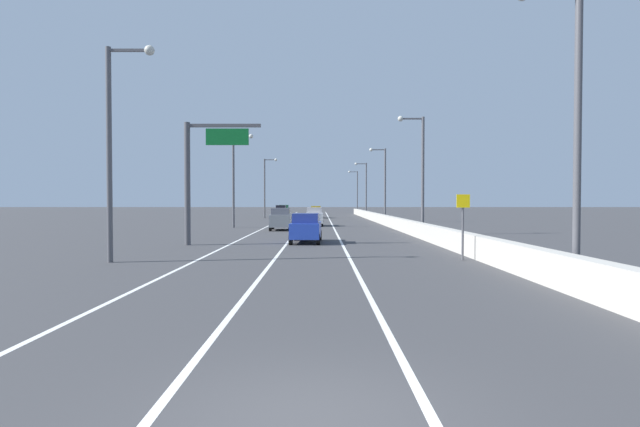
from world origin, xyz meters
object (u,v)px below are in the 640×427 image
Objects in this scene: lamp_post_left_mid at (238,174)px; car_gray_0 at (283,219)px; speed_advisory_sign at (465,222)px; lamp_post_left_far at (268,184)px; lamp_post_right_second at (421,166)px; lamp_post_right_fourth at (366,185)px; lamp_post_right_fifth at (358,189)px; car_black_5 at (283,211)px; lamp_post_right_near at (571,113)px; car_blue_4 at (308,228)px; overhead_sign_gantry at (201,168)px; lamp_post_left_near at (117,137)px; car_white_3 at (316,217)px; car_yellow_1 at (317,212)px; lamp_post_right_third at (385,179)px; car_green_2 at (286,211)px.

lamp_post_left_mid is 7.97m from car_gray_0.
speed_advisory_sign is 0.32× the size of lamp_post_left_far.
lamp_post_right_second and lamp_post_right_fourth have the same top height.
lamp_post_right_fifth is at bearing 63.10° from lamp_post_left_far.
lamp_post_right_second is 72.67m from lamp_post_right_fifth.
lamp_post_right_near is at bearing -77.93° from car_black_5.
lamp_post_left_mid is 2.09× the size of car_blue_4.
lamp_post_right_near reaches higher than overhead_sign_gantry.
lamp_post_left_near is (-1.58, -8.74, 0.75)m from overhead_sign_gantry.
lamp_post_left_mid reaches higher than car_white_3.
car_black_5 is at bearing 88.93° from overhead_sign_gantry.
lamp_post_left_mid reaches higher than car_yellow_1.
car_blue_4 is at bearing -90.30° from car_yellow_1.
lamp_post_left_near reaches higher than speed_advisory_sign.
lamp_post_left_near reaches higher than car_blue_4.
lamp_post_left_mid is at bearing 115.12° from lamp_post_right_near.
lamp_post_right_near is 1.00× the size of lamp_post_left_mid.
car_green_2 is (-14.49, 25.88, -4.47)m from lamp_post_right_third.
speed_advisory_sign is at bearing -91.00° from lamp_post_right_fifth.
speed_advisory_sign is at bearing -75.29° from lamp_post_left_far.
lamp_post_right_second is at bearing 31.78° from overhead_sign_gantry.
lamp_post_right_third is 45.73m from lamp_post_left_near.
lamp_post_left_far is at bearing -177.37° from car_yellow_1.
lamp_post_right_fourth is 15.96m from car_black_5.
car_yellow_1 is at bearing 85.00° from car_gray_0.
lamp_post_right_fifth reaches higher than car_blue_4.
lamp_post_right_third is at bearing 87.88° from speed_advisory_sign.
lamp_post_right_second is 13.94m from car_gray_0.
lamp_post_right_third is 2.14× the size of car_black_5.
lamp_post_left_mid is (0.45, 29.07, 0.00)m from lamp_post_left_near.
lamp_post_left_far is (-16.47, 64.14, 0.00)m from lamp_post_right_near.
lamp_post_left_far is (-16.62, -32.76, 0.00)m from lamp_post_right_fifth.
car_black_5 is (-2.77, 36.40, -0.01)m from car_gray_0.
lamp_post_left_far is at bearing 89.59° from lamp_post_left_near.
lamp_post_right_near is 75.84m from car_green_2.
lamp_post_right_second is at bearing -90.26° from lamp_post_right_third.
car_green_2 is at bearing 78.36° from lamp_post_left_far.
lamp_post_right_near is at bearing -61.88° from car_blue_4.
lamp_post_right_near is at bearing -64.88° from lamp_post_left_mid.
lamp_post_right_near is 2.13× the size of car_yellow_1.
overhead_sign_gantry reaches higher than car_black_5.
overhead_sign_gantry is at bearing -100.65° from lamp_post_right_fifth.
lamp_post_left_near is (-17.04, -90.90, 0.00)m from lamp_post_right_fifth.
car_white_3 is at bearing 102.64° from speed_advisory_sign.
lamp_post_right_fourth reaches higher than car_green_2.
car_green_2 is at bearing 173.40° from lamp_post_right_fourth.
lamp_post_left_near is at bearing -100.27° from overhead_sign_gantry.
lamp_post_right_fourth is 18.47m from lamp_post_left_far.
car_black_5 is at bearing 87.60° from lamp_post_left_near.
car_white_3 is (-8.66, -9.89, -4.48)m from lamp_post_right_third.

